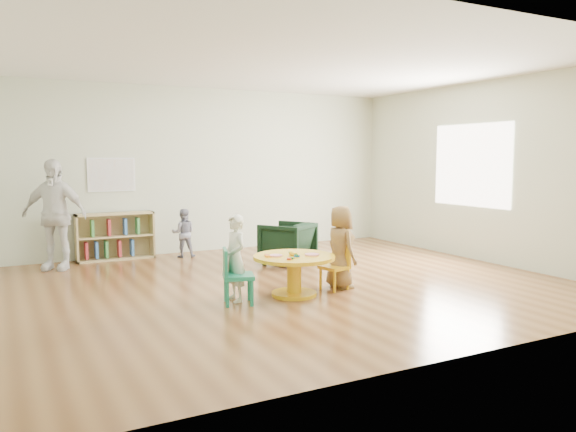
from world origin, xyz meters
The scene contains 11 objects.
room centered at (0.01, 0.00, 1.89)m, with size 7.10×7.00×2.80m.
activity_table centered at (-0.18, -0.56, 0.33)m, with size 0.96×0.96×0.53m.
kid_chair_left centered at (-0.95, -0.59, 0.33)m, with size 0.42×0.42×0.62m.
kid_chair_right centered at (0.44, -0.51, 0.30)m, with size 0.36×0.36×0.56m.
bookshelf centered at (-1.61, 2.86, 0.37)m, with size 1.20×0.30×0.75m.
alphabet_poster centered at (-1.60, 2.98, 1.35)m, with size 0.74×0.01×0.54m.
armchair centered at (0.66, 1.23, 0.32)m, with size 0.69×0.71×0.64m, color black.
child_left centered at (-0.89, -0.46, 0.49)m, with size 0.36×0.24×0.99m, color silver.
child_right centered at (0.52, -0.48, 0.52)m, with size 0.50×0.33×1.03m, color #CA9016.
toddler centered at (-0.57, 2.53, 0.40)m, with size 0.39×0.30×0.79m, color #191D40.
adult_caretaker centered at (-2.52, 2.43, 0.80)m, with size 0.94×0.39×1.61m, color white.
Camera 1 is at (-3.26, -6.28, 1.63)m, focal length 35.00 mm.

